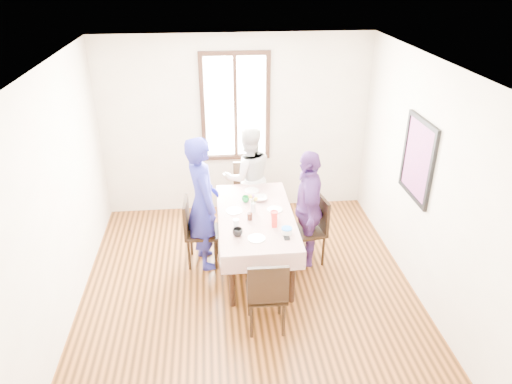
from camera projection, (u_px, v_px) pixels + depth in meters
ground at (250, 294)px, 5.66m from camera, size 4.50×4.50×0.00m
back_wall at (236, 126)px, 7.05m from camera, size 4.00×0.00×4.00m
right_wall at (428, 186)px, 5.23m from camera, size 0.00×4.50×4.50m
window_frame at (235, 107)px, 6.89m from camera, size 1.02×0.06×1.62m
window_pane at (235, 107)px, 6.90m from camera, size 0.90×0.02×1.50m
art_poster at (418, 159)px, 5.40m from camera, size 0.04×0.76×0.96m
dining_table at (256, 241)px, 6.03m from camera, size 0.81×1.64×0.75m
tablecloth at (256, 215)px, 5.86m from camera, size 0.93×1.76×0.01m
chair_left at (202, 232)px, 6.07m from camera, size 0.44×0.44×0.91m
chair_right at (307, 231)px, 6.10m from camera, size 0.48×0.48×0.91m
chair_far at (248, 195)px, 7.00m from camera, size 0.44×0.44×0.91m
chair_near at (266, 292)px, 4.99m from camera, size 0.43×0.43×0.91m
person_left at (202, 203)px, 5.88m from camera, size 0.57×0.72×1.75m
person_far at (248, 177)px, 6.84m from camera, size 0.82×0.69×1.53m
person_right at (307, 208)px, 5.95m from camera, size 0.51×0.96×1.56m
mug_black at (238, 232)px, 5.39m from camera, size 0.13×0.13×0.09m
mug_flag at (274, 215)px, 5.76m from camera, size 0.13×0.13×0.09m
mug_green at (246, 199)px, 6.14m from camera, size 0.14×0.14×0.08m
serving_bowl at (260, 198)px, 6.19m from camera, size 0.20×0.20×0.05m
juice_carton at (274, 220)px, 5.55m from camera, size 0.06×0.06×0.19m
butter_tub at (287, 231)px, 5.44m from camera, size 0.13×0.13×0.06m
jam_jar at (250, 217)px, 5.72m from camera, size 0.06×0.06×0.09m
drinking_glass at (236, 223)px, 5.57m from camera, size 0.07×0.07×0.10m
smartphone at (287, 237)px, 5.38m from camera, size 0.07×0.13×0.01m
flower_vase at (253, 208)px, 5.88m from camera, size 0.06×0.06×0.12m
plate_left at (234, 211)px, 5.92m from camera, size 0.20×0.20×0.01m
plate_right at (275, 210)px, 5.95m from camera, size 0.20×0.20×0.01m
plate_far at (252, 190)px, 6.44m from camera, size 0.20×0.20×0.01m
plate_near at (257, 238)px, 5.35m from camera, size 0.20×0.20×0.01m
butter_lid at (287, 228)px, 5.42m from camera, size 0.12×0.12×0.01m
flower_bunch at (253, 200)px, 5.83m from camera, size 0.09×0.09×0.10m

